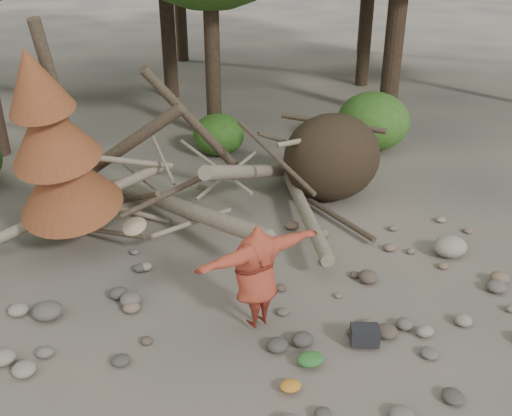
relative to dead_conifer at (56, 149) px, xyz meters
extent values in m
plane|color=#514C44|center=(3.12, -3.37, -2.11)|extent=(120.00, 120.00, 0.00)
ellipsoid|color=#332619|center=(5.72, 0.93, -1.12)|extent=(2.20, 1.87, 1.98)
cylinder|color=gray|center=(2.12, 0.33, -1.56)|extent=(2.61, 5.11, 1.08)
cylinder|color=gray|center=(3.92, 0.83, -1.21)|extent=(3.18, 3.71, 1.90)
cylinder|color=brown|center=(0.92, 1.23, -0.71)|extent=(3.08, 1.91, 2.49)
cylinder|color=gray|center=(4.72, 0.13, -1.76)|extent=(1.13, 4.98, 0.43)
cylinder|color=brown|center=(2.82, 1.43, -0.31)|extent=(2.39, 1.03, 2.89)
cylinder|color=gray|center=(0.12, 0.63, -1.41)|extent=(3.71, 0.86, 1.20)
cylinder|color=#4C3F30|center=(0.62, 0.13, -1.81)|extent=(1.52, 1.70, 0.49)
cylinder|color=gray|center=(3.32, 1.03, -1.31)|extent=(1.57, 0.85, 0.69)
cylinder|color=#4C3F30|center=(4.92, 1.53, -0.91)|extent=(1.92, 1.25, 1.10)
cylinder|color=gray|center=(1.92, 0.83, -0.61)|extent=(0.37, 1.42, 0.85)
cylinder|color=#4C3F30|center=(5.32, -0.17, -1.96)|extent=(0.79, 2.54, 0.12)
cylinder|color=gray|center=(2.32, -0.27, -1.66)|extent=(1.78, 1.11, 0.29)
cylinder|color=#4C3F30|center=(0.22, 0.43, 0.09)|extent=(0.67, 1.13, 4.35)
cone|color=brown|center=(0.06, 0.12, -0.61)|extent=(2.06, 2.13, 1.86)
cone|color=brown|center=(-0.05, -0.09, 0.39)|extent=(1.71, 1.78, 1.65)
cone|color=brown|center=(-0.14, -0.28, 1.29)|extent=(1.23, 1.30, 1.41)
cylinder|color=#38281C|center=(4.12, 5.83, 1.46)|extent=(0.44, 0.44, 7.14)
ellipsoid|color=#305E1B|center=(3.92, 4.43, -1.55)|extent=(1.40, 1.40, 1.12)
ellipsoid|color=#3B6F22|center=(8.12, 3.63, -1.31)|extent=(2.00, 2.00, 1.60)
imported|color=#9B3623|center=(2.74, -3.17, -1.18)|extent=(2.18, 1.16, 1.71)
cylinder|color=#967D5F|center=(1.03, -3.70, 0.19)|extent=(0.38, 0.39, 0.17)
cube|color=black|center=(4.15, -4.06, -1.97)|extent=(0.48, 0.39, 0.28)
ellipsoid|color=#2C6829|center=(3.22, -4.24, -2.04)|extent=(0.38, 0.32, 0.14)
ellipsoid|color=#BF7420|center=(2.79, -4.63, -2.06)|extent=(0.29, 0.24, 0.11)
ellipsoid|color=gray|center=(6.87, -2.12, -1.92)|extent=(0.63, 0.57, 0.38)
ellipsoid|color=#575149|center=(-0.37, -2.03, -1.97)|extent=(0.47, 0.42, 0.28)
camera|label=1|loc=(0.71, -10.04, 3.46)|focal=40.00mm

